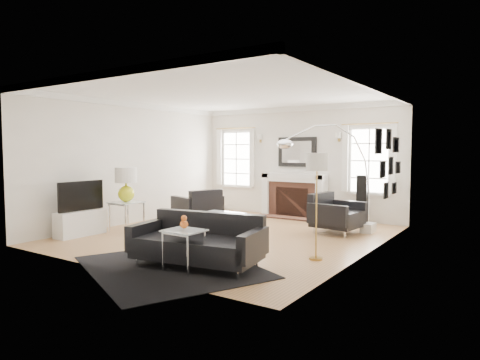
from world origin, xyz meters
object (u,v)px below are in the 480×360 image
Objects in this scene: armchair_right at (335,215)px; arc_floor_lamp at (327,173)px; sofa at (199,243)px; fireplace at (294,196)px; gourd_lamp at (126,182)px; coffee_table at (218,215)px; armchair_left at (199,207)px.

armchair_right is 0.89m from arc_floor_lamp.
fireplace is at bearing 100.64° from sofa.
gourd_lamp is (-1.99, -3.71, 0.50)m from fireplace.
coffee_table is 1.22× the size of gourd_lamp.
arc_floor_lamp is at bearing 30.82° from coffee_table.
coffee_table is (-1.30, 2.21, 0.02)m from sofa.
armchair_right reaches higher than armchair_left.
armchair_left is at bearing 74.24° from gourd_lamp.
arc_floor_lamp is at bearing 79.69° from sofa.
gourd_lamp is (-3.63, -2.31, 0.67)m from armchair_right.
coffee_table is (-2.02, -1.29, -0.02)m from armchair_right.
armchair_right is at bearing 78.48° from sofa.
gourd_lamp is at bearing -118.28° from fireplace.
fireplace is 0.84× the size of sofa.
arc_floor_lamp is at bearing 31.44° from gourd_lamp.
coffee_table is at bearing -147.32° from armchair_right.
arc_floor_lamp is at bearing 7.48° from armchair_left.
sofa reaches higher than coffee_table.
sofa is at bearing -59.45° from coffee_table.
fireplace reaches higher than sofa.
armchair_left is 3.18m from arc_floor_lamp.
gourd_lamp is (-0.50, -1.76, 0.68)m from armchair_left.
armchair_right is 1.53× the size of gourd_lamp.
armchair_left is 0.52× the size of arc_floor_lamp.
armchair_right reaches higher than coffee_table.
gourd_lamp is 4.13m from arc_floor_lamp.
gourd_lamp is at bearing -147.55° from armchair_right.
sofa is 3.57m from armchair_right.
coffee_table is at bearing 32.17° from gourd_lamp.
armchair_right is 4.35m from gourd_lamp.
armchair_left is (-2.42, 2.95, 0.02)m from sofa.
gourd_lamp reaches higher than fireplace.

